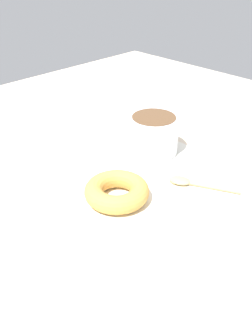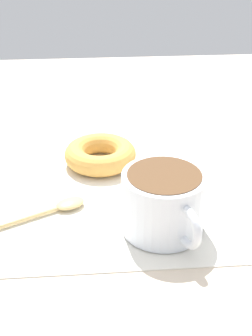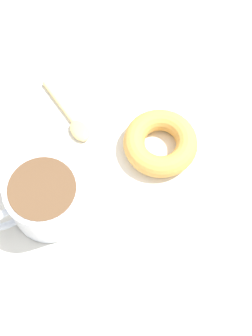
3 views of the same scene
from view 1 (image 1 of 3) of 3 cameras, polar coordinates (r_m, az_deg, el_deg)
ground_plane at (r=64.48cm, az=2.50°, el=-2.11°), size 120.00×120.00×2.00cm
napkin at (r=63.09cm, az=-0.00°, el=-1.67°), size 34.28×34.28×0.30cm
coffee_cup at (r=69.89cm, az=4.23°, el=5.33°), size 11.69×9.23×6.99cm
donut at (r=57.33cm, az=-1.42°, el=-3.55°), size 10.00×10.00×2.90cm
spoon at (r=62.08cm, az=9.46°, el=-2.14°), size 6.41×11.05×0.90cm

